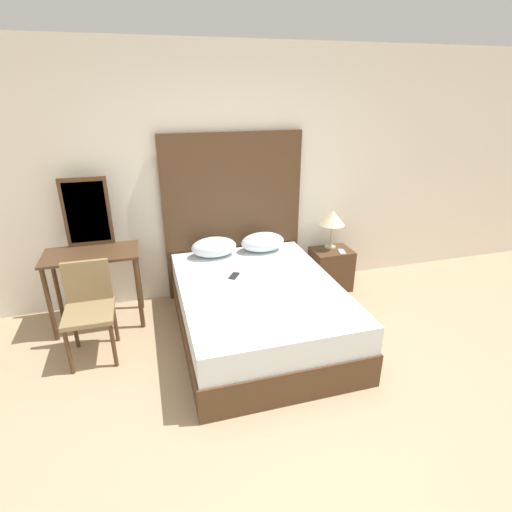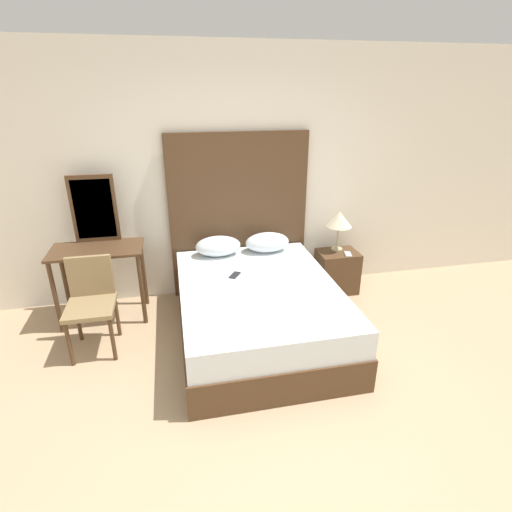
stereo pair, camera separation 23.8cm
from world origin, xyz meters
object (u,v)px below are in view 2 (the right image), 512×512
at_px(nightstand, 337,271).
at_px(vanity_desk, 99,262).
at_px(table_lamp, 339,220).
at_px(bed, 258,311).
at_px(phone_on_bed, 235,275).
at_px(phone_on_nightstand, 348,254).
at_px(chair, 91,298).

distance_m(nightstand, vanity_desk, 2.64).
bearing_deg(table_lamp, bed, -144.48).
xyz_separation_m(phone_on_bed, phone_on_nightstand, (1.38, 0.40, -0.06)).
height_order(phone_on_nightstand, vanity_desk, vanity_desk).
relative_size(table_lamp, vanity_desk, 0.52).
bearing_deg(bed, nightstand, 33.23).
xyz_separation_m(table_lamp, vanity_desk, (-2.62, -0.13, -0.23)).
relative_size(bed, phone_on_nightstand, 12.09).
bearing_deg(table_lamp, chair, -166.55).
height_order(phone_on_bed, phone_on_nightstand, phone_on_bed).
bearing_deg(vanity_desk, bed, -24.16).
xyz_separation_m(table_lamp, chair, (-2.64, -0.63, -0.36)).
xyz_separation_m(phone_on_bed, table_lamp, (1.30, 0.56, 0.30)).
height_order(nightstand, chair, chair).
height_order(phone_on_bed, table_lamp, table_lamp).
relative_size(phone_on_bed, table_lamp, 0.35).
height_order(bed, phone_on_bed, phone_on_bed).
distance_m(nightstand, phone_on_nightstand, 0.28).
height_order(bed, table_lamp, table_lamp).
bearing_deg(bed, vanity_desk, 155.84).
xyz_separation_m(table_lamp, phone_on_nightstand, (0.07, -0.16, -0.36)).
bearing_deg(phone_on_nightstand, phone_on_bed, -163.64).
distance_m(phone_on_bed, nightstand, 1.42).
relative_size(nightstand, chair, 0.58).
height_order(phone_on_nightstand, chair, chair).
xyz_separation_m(bed, phone_on_bed, (-0.18, 0.24, 0.29)).
bearing_deg(phone_on_nightstand, chair, -170.15).
distance_m(bed, vanity_desk, 1.68).
relative_size(table_lamp, phone_on_nightstand, 2.84).
relative_size(nightstand, phone_on_nightstand, 3.05).
bearing_deg(phone_on_nightstand, nightstand, 131.57).
bearing_deg(vanity_desk, phone_on_nightstand, -0.68).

